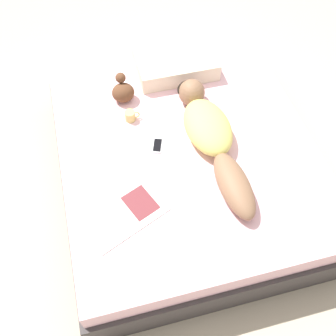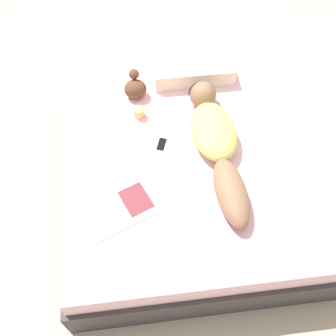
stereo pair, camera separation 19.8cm
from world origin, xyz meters
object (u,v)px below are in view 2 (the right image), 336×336
object	(u,v)px
person	(216,138)
cell_phone	(162,145)
open_magazine	(119,208)
coffee_mug	(139,113)

from	to	relation	value
person	cell_phone	distance (m)	0.39
open_magazine	coffee_mug	size ratio (longest dim) A/B	5.30
person	open_magazine	size ratio (longest dim) A/B	2.08
open_magazine	coffee_mug	bearing A→B (deg)	52.75
coffee_mug	person	bearing A→B (deg)	-34.66
person	open_magazine	bearing A→B (deg)	-151.51
person	coffee_mug	xyz separation A→B (m)	(-0.52, 0.36, -0.05)
cell_phone	open_magazine	bearing A→B (deg)	-104.67
coffee_mug	open_magazine	bearing A→B (deg)	-104.19
person	cell_phone	size ratio (longest dim) A/B	8.14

